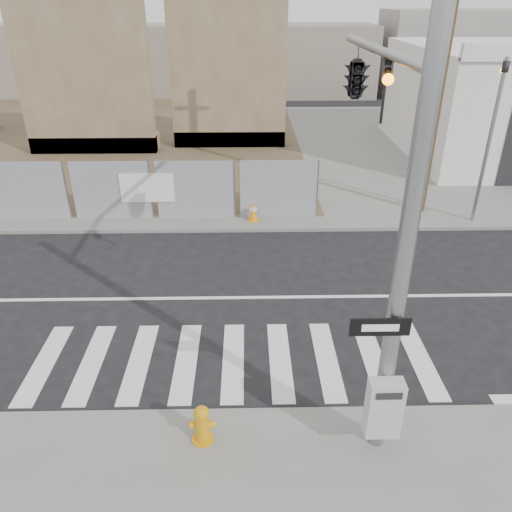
{
  "coord_description": "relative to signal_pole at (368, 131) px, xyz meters",
  "views": [
    {
      "loc": [
        0.32,
        -10.88,
        6.91
      ],
      "look_at": [
        0.53,
        -0.36,
        1.4
      ],
      "focal_mm": 35.0,
      "sensor_mm": 36.0,
      "label": 1
    }
  ],
  "objects": [
    {
      "name": "signal_pole",
      "position": [
        0.0,
        0.0,
        0.0
      ],
      "size": [
        0.96,
        5.87,
        7.0
      ],
      "color": "gray",
      "rests_on": "sidewalk_near"
    },
    {
      "name": "utility_pole_right",
      "position": [
        4.01,
        7.55,
        0.42
      ],
      "size": [
        1.6,
        0.28,
        10.0
      ],
      "color": "#453620",
      "rests_on": "sidewalk_far"
    },
    {
      "name": "sidewalk_far",
      "position": [
        -2.49,
        16.05,
        -4.72
      ],
      "size": [
        50.0,
        20.0,
        0.12
      ],
      "primitive_type": "cube",
      "color": "slate",
      "rests_on": "ground"
    },
    {
      "name": "fire_hydrant",
      "position": [
        -2.97,
        -2.67,
        -4.3
      ],
      "size": [
        0.5,
        0.5,
        0.74
      ],
      "rotation": [
        0.0,
        0.0,
        0.38
      ],
      "color": "#CB870B",
      "rests_on": "sidewalk_near"
    },
    {
      "name": "far_signal_pole",
      "position": [
        5.51,
        6.65,
        -1.3
      ],
      "size": [
        0.16,
        0.2,
        5.6
      ],
      "color": "gray",
      "rests_on": "sidewalk_far"
    },
    {
      "name": "concrete_wall_left",
      "position": [
        -9.49,
        15.13,
        -1.4
      ],
      "size": [
        6.0,
        1.3,
        8.0
      ],
      "color": "brown",
      "rests_on": "sidewalk_far"
    },
    {
      "name": "concrete_wall_right",
      "position": [
        -2.99,
        16.13,
        -1.4
      ],
      "size": [
        5.5,
        1.3,
        8.0
      ],
      "color": "brown",
      "rests_on": "sidewalk_far"
    },
    {
      "name": "ground",
      "position": [
        -2.49,
        2.05,
        -4.78
      ],
      "size": [
        100.0,
        100.0,
        0.0
      ],
      "primitive_type": "plane",
      "color": "black",
      "rests_on": "ground"
    },
    {
      "name": "traffic_cone_d",
      "position": [
        -1.96,
        6.72,
        -4.35
      ],
      "size": [
        0.34,
        0.34,
        0.64
      ],
      "rotation": [
        0.0,
        0.0,
        0.03
      ],
      "color": "orange",
      "rests_on": "sidewalk_far"
    }
  ]
}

